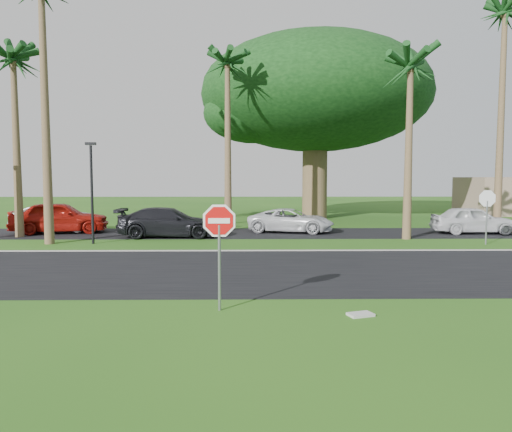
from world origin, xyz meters
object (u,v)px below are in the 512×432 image
at_px(stop_sign_far, 487,206).
at_px(stop_sign_near, 219,235).
at_px(car_pickup, 473,220).
at_px(car_silver, 56,219).
at_px(car_red, 60,218).
at_px(car_dark, 169,223).
at_px(car_minivan, 291,221).

bearing_deg(stop_sign_far, stop_sign_near, 43.73).
bearing_deg(car_pickup, car_silver, 89.27).
distance_m(stop_sign_far, car_red, 21.61).
distance_m(stop_sign_far, car_silver, 22.11).
bearing_deg(car_silver, stop_sign_near, -152.30).
relative_size(stop_sign_far, car_dark, 0.51).
relative_size(car_silver, car_dark, 0.89).
distance_m(stop_sign_near, car_pickup, 19.84).
relative_size(stop_sign_far, car_pickup, 0.61).
distance_m(car_red, car_minivan, 12.60).
distance_m(car_silver, car_pickup, 22.75).
relative_size(car_silver, car_red, 0.91).
relative_size(stop_sign_near, car_dark, 0.51).
height_order(stop_sign_near, car_dark, stop_sign_near).
distance_m(car_silver, car_dark, 6.96).
distance_m(stop_sign_near, car_minivan, 16.21).
relative_size(stop_sign_far, car_silver, 0.57).
xyz_separation_m(car_silver, car_dark, (6.57, -2.30, -0.01)).
distance_m(car_silver, car_minivan, 12.98).
relative_size(stop_sign_near, car_minivan, 0.56).
bearing_deg(car_pickup, car_minivan, 87.51).
distance_m(stop_sign_far, car_minivan, 9.86).
bearing_deg(stop_sign_far, car_red, -12.49).
distance_m(car_minivan, car_pickup, 9.77).
distance_m(car_dark, car_minivan, 6.73).
bearing_deg(car_pickup, stop_sign_near, 141.73).
xyz_separation_m(car_red, car_pickup, (22.34, -0.52, -0.13)).
bearing_deg(car_pickup, car_dark, 96.39).
bearing_deg(car_red, car_pickup, -102.41).
bearing_deg(car_silver, car_red, -145.88).
distance_m(stop_sign_near, car_silver, 19.02).
height_order(stop_sign_far, car_red, stop_sign_far).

